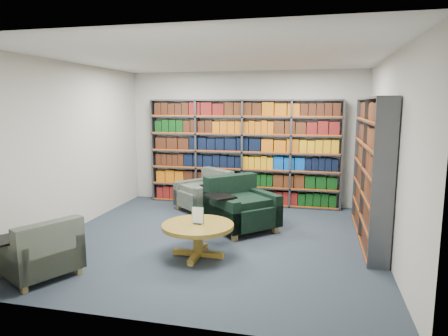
% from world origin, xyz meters
% --- Properties ---
extents(room_shell, '(5.02, 5.02, 2.82)m').
position_xyz_m(room_shell, '(0.00, 0.00, 1.40)').
color(room_shell, '#1B2830').
rests_on(room_shell, ground).
extents(bookshelf_back, '(4.00, 0.28, 2.20)m').
position_xyz_m(bookshelf_back, '(0.00, 2.34, 1.10)').
color(bookshelf_back, '#47494F').
rests_on(bookshelf_back, ground).
extents(bookshelf_right, '(0.28, 2.50, 2.20)m').
position_xyz_m(bookshelf_right, '(2.34, 0.60, 1.10)').
color(bookshelf_right, '#47494F').
rests_on(bookshelf_right, ground).
extents(chair_teal_left, '(1.25, 1.25, 0.81)m').
position_xyz_m(chair_teal_left, '(-0.61, 1.72, 0.33)').
color(chair_teal_left, '#001131').
rests_on(chair_teal_left, ground).
extents(chair_green_right, '(1.38, 1.38, 0.89)m').
position_xyz_m(chair_green_right, '(0.25, 0.64, 0.36)').
color(chair_green_right, black).
rests_on(chair_green_right, ground).
extents(chair_teal_front, '(1.09, 1.10, 0.74)m').
position_xyz_m(chair_teal_front, '(-1.73, -1.84, 0.30)').
color(chair_teal_front, '#001131').
rests_on(chair_teal_front, ground).
extents(coffee_table, '(1.00, 1.00, 0.70)m').
position_xyz_m(coffee_table, '(-0.06, -0.75, 0.38)').
color(coffee_table, olive).
rests_on(coffee_table, ground).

